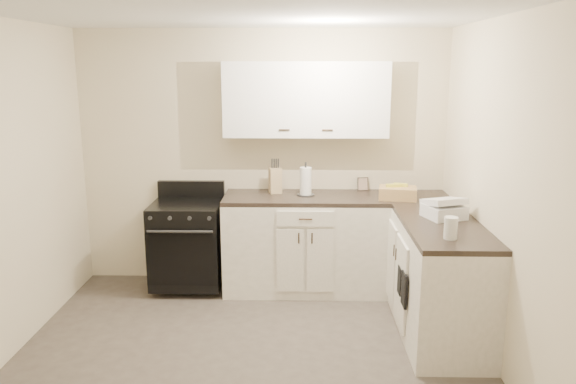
{
  "coord_description": "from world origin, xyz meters",
  "views": [
    {
      "loc": [
        0.37,
        -3.7,
        2.16
      ],
      "look_at": [
        0.27,
        0.85,
        1.12
      ],
      "focal_mm": 35.0,
      "sensor_mm": 36.0,
      "label": 1
    }
  ],
  "objects_px": {
    "knife_block": "(275,181)",
    "wicker_basket": "(398,193)",
    "paper_towel": "(306,181)",
    "countertop_grill": "(444,211)",
    "stove": "(187,244)"
  },
  "relations": [
    {
      "from": "paper_towel",
      "to": "countertop_grill",
      "type": "bearing_deg",
      "value": -35.1
    },
    {
      "from": "stove",
      "to": "paper_towel",
      "type": "distance_m",
      "value": 1.3
    },
    {
      "from": "wicker_basket",
      "to": "paper_towel",
      "type": "bearing_deg",
      "value": 170.68
    },
    {
      "from": "stove",
      "to": "knife_block",
      "type": "height_order",
      "value": "knife_block"
    },
    {
      "from": "stove",
      "to": "wicker_basket",
      "type": "xyz_separation_m",
      "value": [
        2.0,
        -0.09,
        0.54
      ]
    },
    {
      "from": "paper_towel",
      "to": "knife_block",
      "type": "bearing_deg",
      "value": 163.5
    },
    {
      "from": "paper_towel",
      "to": "wicker_basket",
      "type": "height_order",
      "value": "paper_towel"
    },
    {
      "from": "knife_block",
      "to": "paper_towel",
      "type": "relative_size",
      "value": 0.92
    },
    {
      "from": "knife_block",
      "to": "wicker_basket",
      "type": "xyz_separation_m",
      "value": [
        1.15,
        -0.23,
        -0.07
      ]
    },
    {
      "from": "paper_towel",
      "to": "wicker_basket",
      "type": "bearing_deg",
      "value": -9.32
    },
    {
      "from": "countertop_grill",
      "to": "paper_towel",
      "type": "bearing_deg",
      "value": 125.3
    },
    {
      "from": "paper_towel",
      "to": "countertop_grill",
      "type": "distance_m",
      "value": 1.37
    },
    {
      "from": "knife_block",
      "to": "paper_towel",
      "type": "bearing_deg",
      "value": -32.84
    },
    {
      "from": "wicker_basket",
      "to": "countertop_grill",
      "type": "distance_m",
      "value": 0.7
    },
    {
      "from": "wicker_basket",
      "to": "countertop_grill",
      "type": "xyz_separation_m",
      "value": [
        0.27,
        -0.65,
        -0.0
      ]
    }
  ]
}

